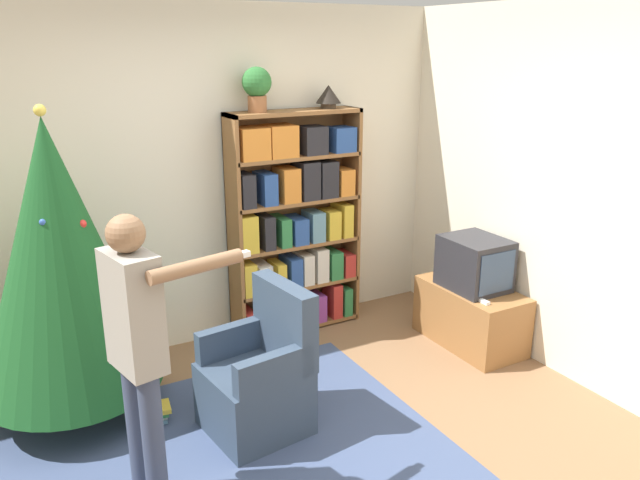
% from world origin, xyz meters
% --- Properties ---
extents(ground_plane, '(14.00, 14.00, 0.00)m').
position_xyz_m(ground_plane, '(0.00, 0.00, 0.00)').
color(ground_plane, '#846042').
extents(wall_back, '(8.00, 0.10, 2.60)m').
position_xyz_m(wall_back, '(0.00, 1.92, 1.30)').
color(wall_back, silver).
rests_on(wall_back, ground_plane).
extents(wall_right, '(0.10, 8.00, 2.60)m').
position_xyz_m(wall_right, '(2.10, 0.00, 1.30)').
color(wall_right, silver).
rests_on(wall_right, ground_plane).
extents(area_rug, '(2.72, 1.90, 0.01)m').
position_xyz_m(area_rug, '(-0.54, 0.35, 0.00)').
color(area_rug, '#3D4C70').
rests_on(area_rug, ground_plane).
extents(bookshelf, '(1.08, 0.28, 1.81)m').
position_xyz_m(bookshelf, '(0.72, 1.70, 0.90)').
color(bookshelf, brown).
rests_on(bookshelf, ground_plane).
extents(tv_stand, '(0.47, 0.87, 0.48)m').
position_xyz_m(tv_stand, '(1.80, 0.76, 0.24)').
color(tv_stand, '#996638').
rests_on(tv_stand, ground_plane).
extents(television, '(0.41, 0.49, 0.40)m').
position_xyz_m(television, '(1.80, 0.76, 0.68)').
color(television, '#28282D').
rests_on(television, tv_stand).
extents(game_remote, '(0.04, 0.12, 0.02)m').
position_xyz_m(game_remote, '(1.66, 0.50, 0.49)').
color(game_remote, white).
rests_on(game_remote, tv_stand).
extents(christmas_tree, '(1.11, 1.11, 1.98)m').
position_xyz_m(christmas_tree, '(-1.10, 1.25, 1.06)').
color(christmas_tree, '#4C3323').
rests_on(christmas_tree, ground_plane).
extents(armchair, '(0.64, 0.63, 0.92)m').
position_xyz_m(armchair, '(-0.12, 0.52, 0.32)').
color(armchair, '#334256').
rests_on(armchair, ground_plane).
extents(standing_person, '(0.69, 0.46, 1.57)m').
position_xyz_m(standing_person, '(-0.90, 0.18, 0.93)').
color(standing_person, '#38425B').
rests_on(standing_person, ground_plane).
extents(potted_plant, '(0.22, 0.22, 0.33)m').
position_xyz_m(potted_plant, '(0.43, 1.71, 2.00)').
color(potted_plant, '#935B38').
rests_on(potted_plant, bookshelf).
extents(table_lamp, '(0.20, 0.20, 0.18)m').
position_xyz_m(table_lamp, '(1.03, 1.71, 1.92)').
color(table_lamp, '#473828').
rests_on(table_lamp, bookshelf).
extents(book_pile_near_tree, '(0.24, 0.19, 0.12)m').
position_xyz_m(book_pile_near_tree, '(-0.71, 0.88, 0.07)').
color(book_pile_near_tree, '#5B899E').
rests_on(book_pile_near_tree, ground_plane).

